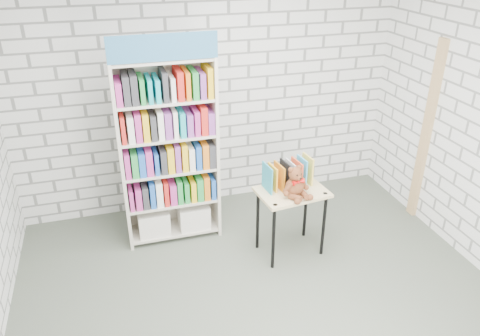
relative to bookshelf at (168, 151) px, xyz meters
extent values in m
plane|color=#4C5346|center=(0.61, -1.36, -1.03)|extent=(4.50, 4.50, 0.00)
cube|color=silver|center=(0.61, 0.64, 0.37)|extent=(4.50, 0.02, 2.80)
cube|color=beige|center=(-0.49, -0.01, -0.02)|extent=(0.03, 0.39, 2.01)
cube|color=beige|center=(0.49, -0.01, -0.02)|extent=(0.03, 0.39, 2.01)
cube|color=beige|center=(0.00, 0.18, -0.02)|extent=(1.01, 0.02, 2.01)
cube|color=teal|center=(0.00, -0.19, 1.11)|extent=(1.01, 0.02, 0.25)
cube|color=beige|center=(0.00, -0.01, -0.96)|extent=(0.94, 0.37, 0.03)
cube|color=beige|center=(0.00, -0.01, -0.58)|extent=(0.94, 0.37, 0.03)
cube|color=beige|center=(0.00, -0.01, -0.20)|extent=(0.94, 0.37, 0.03)
cube|color=beige|center=(0.00, -0.01, 0.18)|extent=(0.94, 0.37, 0.03)
cube|color=beige|center=(0.00, -0.01, 0.56)|extent=(0.94, 0.37, 0.03)
cube|color=beige|center=(0.00, -0.01, 0.96)|extent=(0.94, 0.37, 0.03)
cube|color=silver|center=(-0.22, -0.01, -0.81)|extent=(0.34, 0.33, 0.27)
cube|color=silver|center=(0.22, -0.01, -0.81)|extent=(0.34, 0.33, 0.27)
cube|color=#BF338C|center=(0.00, -0.02, -0.43)|extent=(0.94, 0.33, 0.27)
cube|color=#19A5B2|center=(0.00, -0.02, -0.05)|extent=(0.94, 0.33, 0.27)
cube|color=white|center=(0.00, -0.02, 0.33)|extent=(0.94, 0.33, 0.27)
cube|color=purple|center=(0.00, -0.02, 0.71)|extent=(0.94, 0.33, 0.27)
cube|color=#D5BD7F|center=(1.13, -0.68, -0.31)|extent=(0.73, 0.55, 0.03)
cylinder|color=black|center=(0.86, -0.89, -0.68)|extent=(0.03, 0.03, 0.71)
cylinder|color=black|center=(0.82, -0.53, -0.68)|extent=(0.03, 0.03, 0.71)
cylinder|color=black|center=(1.43, -0.83, -0.68)|extent=(0.03, 0.03, 0.71)
cylinder|color=black|center=(1.39, -0.46, -0.68)|extent=(0.03, 0.03, 0.71)
cylinder|color=black|center=(0.87, -0.88, -0.30)|extent=(0.05, 0.05, 0.01)
cylinder|color=black|center=(1.42, -0.82, -0.30)|extent=(0.05, 0.05, 0.01)
cube|color=teal|center=(0.88, -0.59, -0.15)|extent=(0.04, 0.21, 0.28)
cube|color=gold|center=(0.95, -0.59, -0.15)|extent=(0.04, 0.21, 0.28)
cube|color=#C77115|center=(1.01, -0.58, -0.15)|extent=(0.04, 0.21, 0.28)
cube|color=black|center=(1.08, -0.57, -0.15)|extent=(0.04, 0.21, 0.28)
cube|color=silver|center=(1.15, -0.56, -0.15)|extent=(0.04, 0.21, 0.28)
cube|color=#D94826|center=(1.21, -0.56, -0.15)|extent=(0.04, 0.21, 0.28)
cube|color=#38A5D4|center=(1.28, -0.55, -0.15)|extent=(0.04, 0.21, 0.28)
cube|color=#E1C04B|center=(1.34, -0.54, -0.15)|extent=(0.04, 0.21, 0.28)
ellipsoid|color=brown|center=(1.11, -0.76, -0.20)|extent=(0.19, 0.16, 0.19)
sphere|color=brown|center=(1.11, -0.77, -0.05)|extent=(0.13, 0.13, 0.13)
sphere|color=brown|center=(1.06, -0.77, 0.00)|extent=(0.05, 0.05, 0.05)
sphere|color=brown|center=(1.16, -0.74, 0.00)|extent=(0.05, 0.05, 0.05)
sphere|color=brown|center=(1.12, -0.82, -0.07)|extent=(0.05, 0.05, 0.05)
sphere|color=black|center=(1.10, -0.83, -0.04)|extent=(0.02, 0.02, 0.02)
sphere|color=black|center=(1.15, -0.82, -0.04)|extent=(0.02, 0.02, 0.02)
sphere|color=black|center=(1.13, -0.85, -0.07)|extent=(0.02, 0.02, 0.02)
cylinder|color=brown|center=(1.02, -0.80, -0.17)|extent=(0.10, 0.07, 0.13)
cylinder|color=brown|center=(1.21, -0.76, -0.17)|extent=(0.10, 0.09, 0.13)
sphere|color=brown|center=(1.00, -0.82, -0.22)|extent=(0.05, 0.05, 0.05)
sphere|color=brown|center=(1.23, -0.77, -0.22)|extent=(0.05, 0.05, 0.05)
cylinder|color=brown|center=(1.08, -0.87, -0.26)|extent=(0.12, 0.15, 0.08)
cylinder|color=brown|center=(1.18, -0.84, -0.26)|extent=(0.07, 0.15, 0.08)
sphere|color=brown|center=(1.07, -0.94, -0.26)|extent=(0.06, 0.06, 0.06)
sphere|color=brown|center=(1.22, -0.90, -0.26)|extent=(0.06, 0.06, 0.06)
cone|color=red|center=(1.09, -0.83, -0.12)|extent=(0.06, 0.06, 0.05)
cone|color=red|center=(1.15, -0.81, -0.12)|extent=(0.06, 0.06, 0.05)
sphere|color=red|center=(1.12, -0.82, -0.12)|extent=(0.03, 0.03, 0.03)
cube|color=tan|center=(2.84, -0.41, 0.02)|extent=(0.05, 0.12, 2.10)
camera|label=1|loc=(-0.55, -4.45, 2.04)|focal=35.00mm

